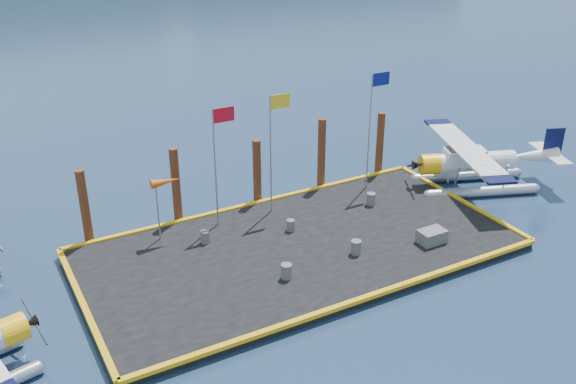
{
  "coord_description": "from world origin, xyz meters",
  "views": [
    {
      "loc": [
        -13.08,
        -22.62,
        15.67
      ],
      "look_at": [
        0.5,
        2.0,
        2.25
      ],
      "focal_mm": 40.0,
      "sensor_mm": 36.0,
      "label": 1
    }
  ],
  "objects_px": {
    "drum_3": "(286,271)",
    "piling_2": "(257,174)",
    "flagpole_blue": "(373,114)",
    "drum_4": "(371,199)",
    "windsock": "(165,183)",
    "seaplane_d": "(470,165)",
    "flagpole_red": "(218,149)",
    "drum_5": "(291,225)",
    "flagpole_yellow": "(274,136)",
    "drum_1": "(356,247)",
    "crate": "(432,236)",
    "drum_0": "(205,237)",
    "piling_1": "(176,188)",
    "piling_3": "(321,156)",
    "piling_4": "(380,145)",
    "piling_0": "(85,209)"
  },
  "relations": [
    {
      "from": "drum_3",
      "to": "piling_2",
      "type": "xyz_separation_m",
      "value": [
        2.35,
        7.52,
        1.16
      ]
    },
    {
      "from": "flagpole_blue",
      "to": "drum_3",
      "type": "bearing_deg",
      "value": -145.27
    },
    {
      "from": "drum_4",
      "to": "windsock",
      "type": "height_order",
      "value": "windsock"
    },
    {
      "from": "seaplane_d",
      "to": "flagpole_blue",
      "type": "height_order",
      "value": "flagpole_blue"
    },
    {
      "from": "flagpole_red",
      "to": "drum_5",
      "type": "bearing_deg",
      "value": -40.76
    },
    {
      "from": "drum_3",
      "to": "flagpole_yellow",
      "type": "bearing_deg",
      "value": 66.7
    },
    {
      "from": "drum_1",
      "to": "drum_4",
      "type": "relative_size",
      "value": 1.02
    },
    {
      "from": "drum_4",
      "to": "windsock",
      "type": "bearing_deg",
      "value": 169.82
    },
    {
      "from": "drum_3",
      "to": "crate",
      "type": "xyz_separation_m",
      "value": [
        7.5,
        -0.62,
        -0.02
      ]
    },
    {
      "from": "drum_1",
      "to": "flagpole_red",
      "type": "xyz_separation_m",
      "value": [
        -4.21,
        5.68,
        3.66
      ]
    },
    {
      "from": "flagpole_blue",
      "to": "drum_5",
      "type": "bearing_deg",
      "value": -160.02
    },
    {
      "from": "seaplane_d",
      "to": "windsock",
      "type": "xyz_separation_m",
      "value": [
        -17.01,
        2.24,
        1.74
      ]
    },
    {
      "from": "drum_3",
      "to": "crate",
      "type": "bearing_deg",
      "value": -4.73
    },
    {
      "from": "flagpole_yellow",
      "to": "drum_0",
      "type": "bearing_deg",
      "value": -162.84
    },
    {
      "from": "piling_1",
      "to": "piling_3",
      "type": "relative_size",
      "value": 0.98
    },
    {
      "from": "drum_0",
      "to": "flagpole_blue",
      "type": "height_order",
      "value": "flagpole_blue"
    },
    {
      "from": "drum_0",
      "to": "piling_4",
      "type": "bearing_deg",
      "value": 13.65
    },
    {
      "from": "drum_3",
      "to": "drum_5",
      "type": "distance_m",
      "value": 4.25
    },
    {
      "from": "drum_0",
      "to": "drum_1",
      "type": "relative_size",
      "value": 0.89
    },
    {
      "from": "seaplane_d",
      "to": "piling_2",
      "type": "bearing_deg",
      "value": 92.15
    },
    {
      "from": "drum_0",
      "to": "piling_0",
      "type": "relative_size",
      "value": 0.15
    },
    {
      "from": "flagpole_yellow",
      "to": "flagpole_blue",
      "type": "distance_m",
      "value": 6.0
    },
    {
      "from": "drum_0",
      "to": "piling_0",
      "type": "xyz_separation_m",
      "value": [
        -4.74,
        2.98,
        1.3
      ]
    },
    {
      "from": "drum_4",
      "to": "drum_3",
      "type": "bearing_deg",
      "value": -151.1
    },
    {
      "from": "flagpole_yellow",
      "to": "piling_2",
      "type": "distance_m",
      "value": 3.07
    },
    {
      "from": "drum_5",
      "to": "drum_0",
      "type": "bearing_deg",
      "value": 167.46
    },
    {
      "from": "drum_4",
      "to": "flagpole_yellow",
      "type": "relative_size",
      "value": 0.11
    },
    {
      "from": "crate",
      "to": "piling_3",
      "type": "relative_size",
      "value": 0.3
    },
    {
      "from": "piling_1",
      "to": "piling_2",
      "type": "bearing_deg",
      "value": 0.0
    },
    {
      "from": "piling_3",
      "to": "drum_4",
      "type": "bearing_deg",
      "value": -74.47
    },
    {
      "from": "piling_1",
      "to": "piling_2",
      "type": "relative_size",
      "value": 1.11
    },
    {
      "from": "flagpole_blue",
      "to": "flagpole_red",
      "type": "bearing_deg",
      "value": 180.0
    },
    {
      "from": "flagpole_yellow",
      "to": "piling_3",
      "type": "distance_m",
      "value": 4.75
    },
    {
      "from": "windsock",
      "to": "piling_0",
      "type": "bearing_deg",
      "value": 155.27
    },
    {
      "from": "drum_0",
      "to": "piling_1",
      "type": "relative_size",
      "value": 0.14
    },
    {
      "from": "flagpole_red",
      "to": "windsock",
      "type": "bearing_deg",
      "value": 180.0
    },
    {
      "from": "seaplane_d",
      "to": "piling_3",
      "type": "height_order",
      "value": "piling_3"
    },
    {
      "from": "drum_1",
      "to": "drum_3",
      "type": "relative_size",
      "value": 1.0
    },
    {
      "from": "drum_1",
      "to": "drum_3",
      "type": "height_order",
      "value": "drum_3"
    },
    {
      "from": "piling_4",
      "to": "piling_0",
      "type": "bearing_deg",
      "value": 180.0
    },
    {
      "from": "crate",
      "to": "piling_3",
      "type": "distance_m",
      "value": 8.35
    },
    {
      "from": "piling_2",
      "to": "piling_4",
      "type": "height_order",
      "value": "piling_4"
    },
    {
      "from": "drum_4",
      "to": "flagpole_blue",
      "type": "height_order",
      "value": "flagpole_blue"
    },
    {
      "from": "drum_0",
      "to": "piling_0",
      "type": "height_order",
      "value": "piling_0"
    },
    {
      "from": "piling_4",
      "to": "drum_4",
      "type": "bearing_deg",
      "value": -131.02
    },
    {
      "from": "drum_3",
      "to": "drum_4",
      "type": "distance_m",
      "value": 8.36
    },
    {
      "from": "drum_1",
      "to": "drum_4",
      "type": "height_order",
      "value": "drum_1"
    },
    {
      "from": "drum_0",
      "to": "drum_5",
      "type": "height_order",
      "value": "drum_0"
    },
    {
      "from": "piling_0",
      "to": "piling_1",
      "type": "height_order",
      "value": "piling_1"
    },
    {
      "from": "piling_0",
      "to": "piling_2",
      "type": "xyz_separation_m",
      "value": [
        9.0,
        0.0,
        -0.1
      ]
    }
  ]
}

